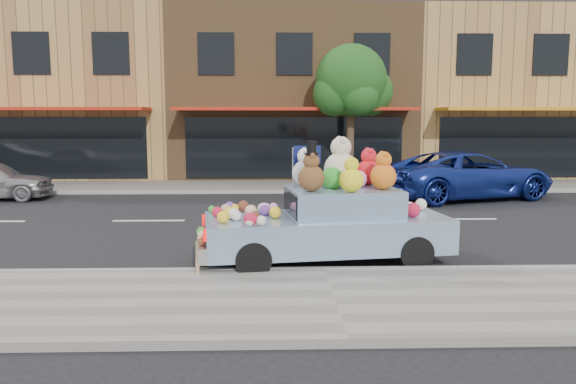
{
  "coord_description": "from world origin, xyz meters",
  "views": [
    {
      "loc": [
        -0.86,
        -14.07,
        2.63
      ],
      "look_at": [
        -0.57,
        -3.88,
        1.25
      ],
      "focal_mm": 35.0,
      "sensor_mm": 36.0,
      "label": 1
    }
  ],
  "objects": [
    {
      "name": "car_blue",
      "position": [
        5.4,
        3.62,
        0.76
      ],
      "size": [
        6.0,
        4.03,
        1.53
      ],
      "primitive_type": "imported",
      "rotation": [
        0.0,
        0.0,
        1.87
      ],
      "color": "navy",
      "rests_on": "ground"
    },
    {
      "name": "near_sidewalk",
      "position": [
        0.0,
        -6.5,
        0.06
      ],
      "size": [
        60.0,
        3.0,
        0.12
      ],
      "primitive_type": "cube",
      "color": "gray",
      "rests_on": "ground"
    },
    {
      "name": "far_kerb",
      "position": [
        0.0,
        5.0,
        0.07
      ],
      "size": [
        60.0,
        0.12,
        0.13
      ],
      "primitive_type": "cube",
      "color": "gray",
      "rests_on": "ground"
    },
    {
      "name": "street_tree",
      "position": [
        2.03,
        6.55,
        3.69
      ],
      "size": [
        3.0,
        2.7,
        5.22
      ],
      "color": "#38281C",
      "rests_on": "ground"
    },
    {
      "name": "storefront_left",
      "position": [
        -10.0,
        11.97,
        3.64
      ],
      "size": [
        10.0,
        9.8,
        7.3
      ],
      "color": "#AC8448",
      "rests_on": "ground"
    },
    {
      "name": "ground",
      "position": [
        0.0,
        0.0,
        0.0
      ],
      "size": [
        120.0,
        120.0,
        0.0
      ],
      "primitive_type": "plane",
      "color": "black",
      "rests_on": "ground"
    },
    {
      "name": "near_kerb",
      "position": [
        0.0,
        -5.0,
        0.07
      ],
      "size": [
        60.0,
        0.12,
        0.13
      ],
      "primitive_type": "cube",
      "color": "gray",
      "rests_on": "ground"
    },
    {
      "name": "storefront_mid",
      "position": [
        0.0,
        11.97,
        3.64
      ],
      "size": [
        10.0,
        9.8,
        7.3
      ],
      "color": "brown",
      "rests_on": "ground"
    },
    {
      "name": "storefront_right",
      "position": [
        10.0,
        11.97,
        3.64
      ],
      "size": [
        10.0,
        9.8,
        7.3
      ],
      "color": "#AC8448",
      "rests_on": "ground"
    },
    {
      "name": "far_sidewalk",
      "position": [
        0.0,
        6.5,
        0.06
      ],
      "size": [
        60.0,
        3.0,
        0.12
      ],
      "primitive_type": "cube",
      "color": "gray",
      "rests_on": "ground"
    },
    {
      "name": "art_car",
      "position": [
        0.15,
        -4.14,
        0.81
      ],
      "size": [
        4.67,
        2.32,
        2.26
      ],
      "rotation": [
        0.0,
        0.0,
        0.14
      ],
      "color": "black",
      "rests_on": "ground"
    }
  ]
}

